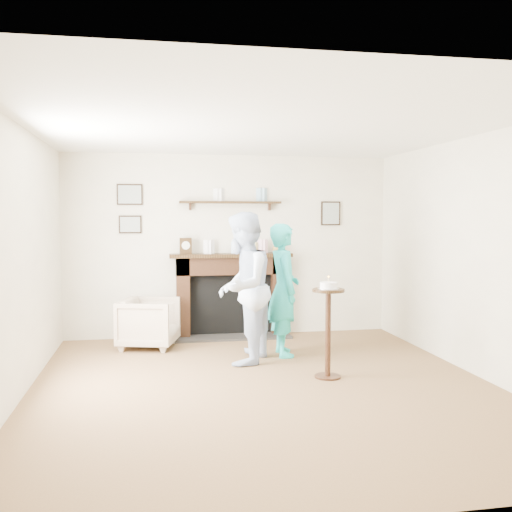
# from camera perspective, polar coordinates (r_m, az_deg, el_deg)

# --- Properties ---
(ground) EXTENTS (5.00, 5.00, 0.00)m
(ground) POSITION_cam_1_polar(r_m,az_deg,el_deg) (5.69, 0.88, -12.95)
(ground) COLOR brown
(ground) RESTS_ON ground
(room_shell) EXTENTS (4.54, 5.02, 2.52)m
(room_shell) POSITION_cam_1_polar(r_m,az_deg,el_deg) (6.12, -0.36, 3.65)
(room_shell) COLOR #EEE7CA
(room_shell) RESTS_ON ground
(armchair) EXTENTS (0.84, 0.83, 0.63)m
(armchair) POSITION_cam_1_polar(r_m,az_deg,el_deg) (7.43, -10.62, -8.98)
(armchair) COLOR #C4AD92
(armchair) RESTS_ON ground
(man) EXTENTS (0.94, 1.03, 1.71)m
(man) POSITION_cam_1_polar(r_m,az_deg,el_deg) (6.58, -1.33, -10.60)
(man) COLOR #A7BED1
(man) RESTS_ON ground
(woman) EXTENTS (0.38, 0.58, 1.57)m
(woman) POSITION_cam_1_polar(r_m,az_deg,el_deg) (6.95, 2.75, -9.83)
(woman) COLOR #21A8BD
(woman) RESTS_ON ground
(pedestal_table) EXTENTS (0.33, 0.33, 1.05)m
(pedestal_table) POSITION_cam_1_polar(r_m,az_deg,el_deg) (5.91, 7.23, -5.89)
(pedestal_table) COLOR black
(pedestal_table) RESTS_ON ground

